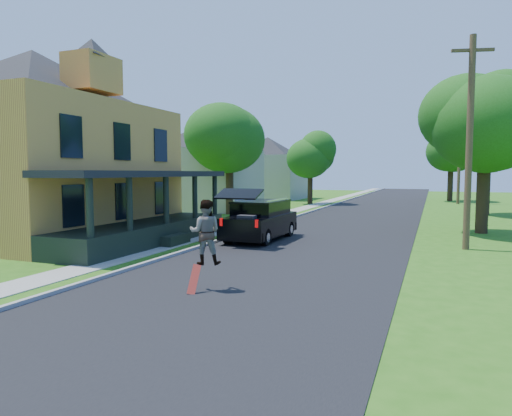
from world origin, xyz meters
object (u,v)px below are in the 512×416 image
at_px(black_suv, 260,220).
at_px(skateboarder, 205,232).
at_px(utility_pole_near, 469,140).
at_px(tree_right_near, 484,118).

bearing_deg(black_suv, skateboarder, -77.28).
xyz_separation_m(black_suv, skateboarder, (1.79, -8.74, 0.59)).
relative_size(black_suv, utility_pole_near, 0.62).
xyz_separation_m(skateboarder, tree_right_near, (7.76, 15.04, 4.27)).
xyz_separation_m(tree_right_near, utility_pole_near, (-1.00, -5.73, -1.46)).
bearing_deg(utility_pole_near, skateboarder, -139.84).
relative_size(black_suv, tree_right_near, 0.60).
height_order(skateboarder, tree_right_near, tree_right_near).
height_order(black_suv, skateboarder, black_suv).
distance_m(skateboarder, tree_right_near, 17.45).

